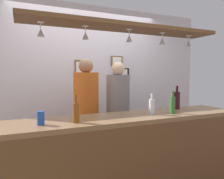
# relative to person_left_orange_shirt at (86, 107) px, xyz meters

# --- Properties ---
(back_wall) EXTENTS (4.40, 0.06, 2.60)m
(back_wall) POSITION_rel_person_left_orange_shirt_xyz_m (0.24, 0.68, 0.29)
(back_wall) COLOR silver
(back_wall) RESTS_ON ground_plane
(bar_counter) EXTENTS (2.70, 0.55, 1.01)m
(bar_counter) POSITION_rel_person_left_orange_shirt_xyz_m (0.24, -0.93, -0.32)
(bar_counter) COLOR brown
(bar_counter) RESTS_ON ground_plane
(overhead_glass_rack) EXTENTS (2.20, 0.36, 0.04)m
(overhead_glass_rack) POSITION_rel_person_left_orange_shirt_xyz_m (0.24, -0.72, 0.95)
(overhead_glass_rack) COLOR brown
(hanging_wineglass_far_left) EXTENTS (0.07, 0.07, 0.13)m
(hanging_wineglass_far_left) POSITION_rel_person_left_orange_shirt_xyz_m (-0.63, -0.70, 0.84)
(hanging_wineglass_far_left) COLOR silver
(hanging_wineglass_far_left) RESTS_ON overhead_glass_rack
(hanging_wineglass_left) EXTENTS (0.07, 0.07, 0.13)m
(hanging_wineglass_left) POSITION_rel_person_left_orange_shirt_xyz_m (-0.21, -0.71, 0.84)
(hanging_wineglass_left) COLOR silver
(hanging_wineglass_left) RESTS_ON overhead_glass_rack
(hanging_wineglass_center_left) EXTENTS (0.07, 0.07, 0.13)m
(hanging_wineglass_center_left) POSITION_rel_person_left_orange_shirt_xyz_m (0.26, -0.74, 0.84)
(hanging_wineglass_center_left) COLOR silver
(hanging_wineglass_center_left) RESTS_ON overhead_glass_rack
(hanging_wineglass_center) EXTENTS (0.07, 0.07, 0.13)m
(hanging_wineglass_center) POSITION_rel_person_left_orange_shirt_xyz_m (0.70, -0.73, 0.84)
(hanging_wineglass_center) COLOR silver
(hanging_wineglass_center) RESTS_ON overhead_glass_rack
(hanging_wineglass_center_right) EXTENTS (0.07, 0.07, 0.13)m
(hanging_wineglass_center_right) POSITION_rel_person_left_orange_shirt_xyz_m (1.10, -0.72, 0.84)
(hanging_wineglass_center_right) COLOR silver
(hanging_wineglass_center_right) RESTS_ON overhead_glass_rack
(person_left_orange_shirt) EXTENTS (0.34, 0.34, 1.67)m
(person_left_orange_shirt) POSITION_rel_person_left_orange_shirt_xyz_m (0.00, 0.00, 0.00)
(person_left_orange_shirt) COLOR #2D334C
(person_left_orange_shirt) RESTS_ON ground_plane
(person_right_grey_shirt) EXTENTS (0.34, 0.34, 1.64)m
(person_right_grey_shirt) POSITION_rel_person_left_orange_shirt_xyz_m (0.48, 0.00, -0.02)
(person_right_grey_shirt) COLOR #2D334C
(person_right_grey_shirt) RESTS_ON ground_plane
(bottle_wine_dark_red) EXTENTS (0.08, 0.08, 0.30)m
(bottle_wine_dark_red) POSITION_rel_person_left_orange_shirt_xyz_m (1.02, -0.63, 0.12)
(bottle_wine_dark_red) COLOR #380F19
(bottle_wine_dark_red) RESTS_ON bar_counter
(bottle_beer_amber_tall) EXTENTS (0.06, 0.06, 0.26)m
(bottle_beer_amber_tall) POSITION_rel_person_left_orange_shirt_xyz_m (-0.36, -0.87, 0.11)
(bottle_beer_amber_tall) COLOR brown
(bottle_beer_amber_tall) RESTS_ON bar_counter
(bottle_soda_clear) EXTENTS (0.06, 0.06, 0.23)m
(bottle_soda_clear) POSITION_rel_person_left_orange_shirt_xyz_m (0.51, -0.81, 0.10)
(bottle_soda_clear) COLOR silver
(bottle_soda_clear) RESTS_ON bar_counter
(bottle_beer_green_import) EXTENTS (0.06, 0.06, 0.26)m
(bottle_beer_green_import) POSITION_rel_person_left_orange_shirt_xyz_m (0.76, -0.86, 0.11)
(bottle_beer_green_import) COLOR #336B2D
(bottle_beer_green_import) RESTS_ON bar_counter
(drink_can) EXTENTS (0.07, 0.07, 0.12)m
(drink_can) POSITION_rel_person_left_orange_shirt_xyz_m (-0.66, -0.83, 0.07)
(drink_can) COLOR #1E4CB2
(drink_can) RESTS_ON bar_counter
(picture_frame_crest) EXTENTS (0.18, 0.02, 0.26)m
(picture_frame_crest) POSITION_rel_person_left_orange_shirt_xyz_m (0.09, 0.63, 0.56)
(picture_frame_crest) COLOR brown
(picture_frame_crest) RESTS_ON back_wall
(picture_frame_lower_pair) EXTENTS (0.30, 0.02, 0.18)m
(picture_frame_lower_pair) POSITION_rel_person_left_orange_shirt_xyz_m (0.84, 0.63, 0.47)
(picture_frame_lower_pair) COLOR black
(picture_frame_lower_pair) RESTS_ON back_wall
(picture_frame_upper_small) EXTENTS (0.22, 0.02, 0.18)m
(picture_frame_upper_small) POSITION_rel_person_left_orange_shirt_xyz_m (0.75, 0.63, 0.69)
(picture_frame_upper_small) COLOR brown
(picture_frame_upper_small) RESTS_ON back_wall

